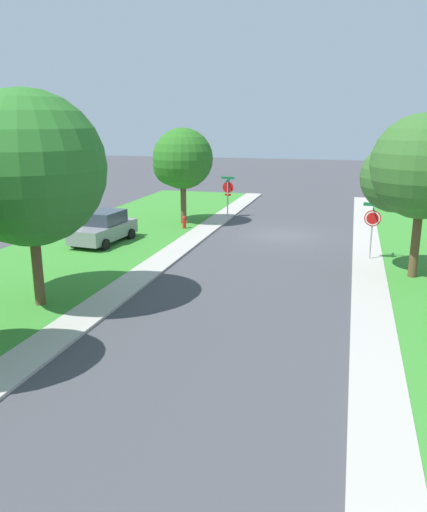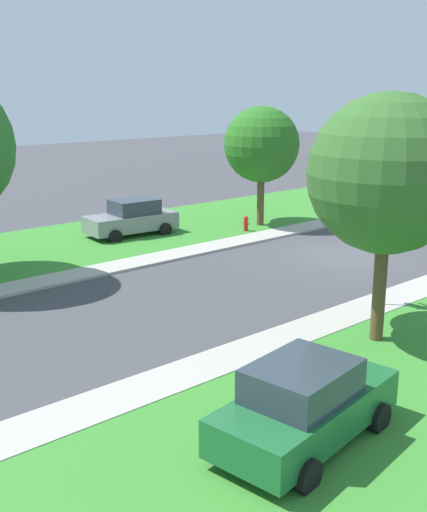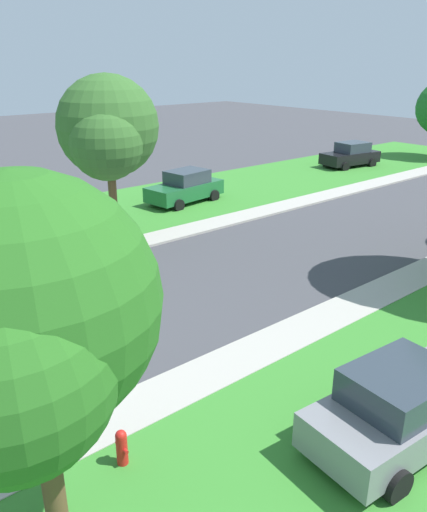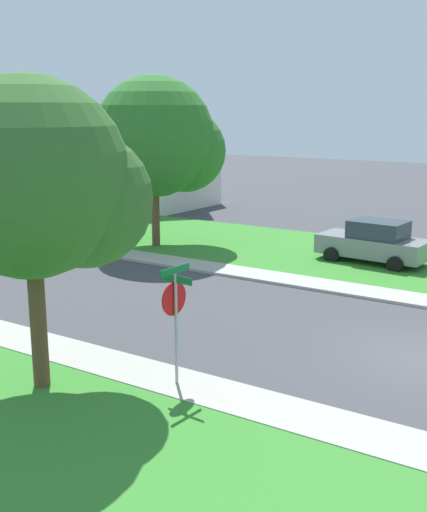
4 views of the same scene
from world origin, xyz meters
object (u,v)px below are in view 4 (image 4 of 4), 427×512
(tree_across_right, at_px, (67,155))
(tree_across_left, at_px, (162,140))
(tree_corner_large, at_px, (44,184))
(stop_sign_far_corner, at_px, (175,306))
(house_right_setback, at_px, (136,169))
(car_grey_far_down_street, at_px, (374,242))

(tree_across_right, relative_size, tree_across_left, 0.79)
(tree_across_left, bearing_deg, tree_corner_large, -152.24)
(stop_sign_far_corner, xyz_separation_m, tree_across_left, (11.85, 9.28, 2.84))
(house_right_setback, bearing_deg, stop_sign_far_corner, -138.85)
(stop_sign_far_corner, xyz_separation_m, tree_across_right, (11.64, 14.88, 2.00))
(tree_across_left, relative_size, tree_corner_large, 1.11)
(stop_sign_far_corner, relative_size, car_grey_far_down_street, 0.62)
(car_grey_far_down_street, height_order, tree_corner_large, tree_corner_large)
(tree_across_right, relative_size, tree_corner_large, 0.87)
(house_right_setback, bearing_deg, tree_across_left, -135.01)
(stop_sign_far_corner, height_order, house_right_setback, house_right_setback)
(tree_across_left, bearing_deg, tree_across_right, 92.13)
(car_grey_far_down_street, xyz_separation_m, tree_across_right, (-2.10, 14.68, 3.02))
(stop_sign_far_corner, height_order, tree_across_left, tree_across_left)
(stop_sign_far_corner, bearing_deg, house_right_setback, 41.15)
(car_grey_far_down_street, bearing_deg, tree_across_right, 98.14)
(car_grey_far_down_street, xyz_separation_m, tree_corner_large, (-15.17, 2.09, 3.66))
(tree_across_right, relative_size, house_right_setback, 0.64)
(car_grey_far_down_street, distance_m, house_right_setback, 18.91)
(car_grey_far_down_street, relative_size, tree_corner_large, 0.65)
(stop_sign_far_corner, bearing_deg, car_grey_far_down_street, 0.83)
(tree_across_left, bearing_deg, house_right_setback, 44.99)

